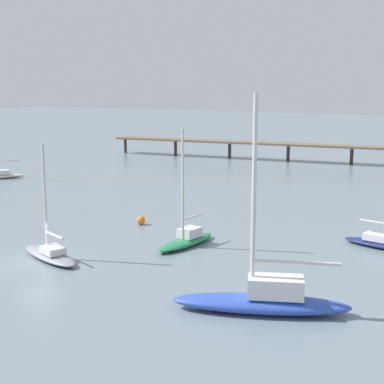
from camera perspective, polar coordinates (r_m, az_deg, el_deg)
ground_plane at (r=40.13m, az=-14.96°, el=-6.63°), size 400.00×400.00×0.00m
sailboat_green at (r=42.37m, az=-0.58°, el=-4.54°), size 2.32×6.25×8.56m
sailboat_blue at (r=30.52m, az=7.10°, el=-10.32°), size 9.34×5.59×11.22m
sailboat_gray at (r=40.22m, az=-13.84°, el=-5.80°), size 6.44×3.58×7.84m
mooring_buoy_far at (r=48.75m, az=-5.07°, el=-2.81°), size 0.73×0.73×0.73m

